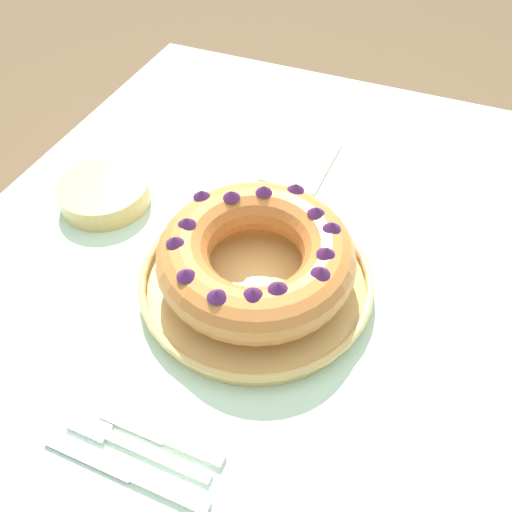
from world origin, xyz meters
TOP-DOWN VIEW (x-y plane):
  - ground_plane at (0.00, 0.00)m, footprint 8.00×8.00m
  - dining_table at (0.00, 0.00)m, footprint 1.36×1.09m
  - serving_dish at (0.02, 0.03)m, footprint 0.35×0.35m
  - bundt_cake at (0.02, 0.03)m, footprint 0.29×0.29m
  - fork at (-0.26, 0.08)m, footprint 0.02×0.19m
  - serving_knife at (-0.29, 0.06)m, footprint 0.02×0.21m
  - cake_knife at (-0.24, 0.04)m, footprint 0.02×0.17m
  - side_bowl at (0.10, 0.35)m, footprint 0.16×0.16m
  - napkin at (0.33, 0.07)m, footprint 0.16×0.12m

SIDE VIEW (x-z plane):
  - ground_plane at x=0.00m, z-range 0.00..0.00m
  - dining_table at x=0.00m, z-range 0.28..1.01m
  - napkin at x=0.33m, z-range 0.73..0.73m
  - fork at x=-0.26m, z-range 0.73..0.73m
  - serving_knife at x=-0.29m, z-range 0.73..0.73m
  - cake_knife at x=-0.24m, z-range 0.73..0.73m
  - serving_dish at x=0.02m, z-range 0.73..0.76m
  - side_bowl at x=0.10m, z-range 0.73..0.77m
  - bundt_cake at x=0.02m, z-range 0.75..0.84m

